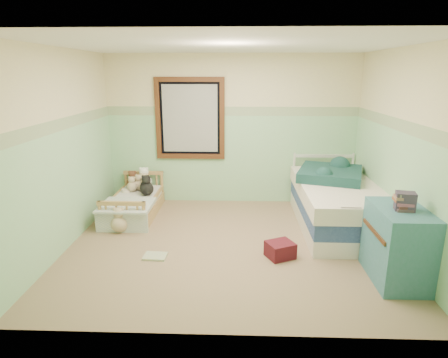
{
  "coord_description": "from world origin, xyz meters",
  "views": [
    {
      "loc": [
        0.1,
        -4.61,
        2.19
      ],
      "look_at": [
        -0.08,
        0.35,
        0.8
      ],
      "focal_mm": 30.51,
      "sensor_mm": 36.0,
      "label": 1
    }
  ],
  "objects_px": {
    "twin_bed_frame": "(335,220)",
    "dresser": "(398,245)",
    "floor_book": "(155,256)",
    "plush_floor_tan": "(120,224)",
    "plush_floor_cream": "(127,202)",
    "toddler_bed_frame": "(135,209)",
    "red_pillow": "(280,250)"
  },
  "relations": [
    {
      "from": "dresser",
      "to": "floor_book",
      "type": "height_order",
      "value": "dresser"
    },
    {
      "from": "plush_floor_tan",
      "to": "floor_book",
      "type": "xyz_separation_m",
      "value": [
        0.66,
        -0.75,
        -0.11
      ]
    },
    {
      "from": "twin_bed_frame",
      "to": "dresser",
      "type": "distance_m",
      "value": 1.53
    },
    {
      "from": "floor_book",
      "to": "dresser",
      "type": "bearing_deg",
      "value": -5.31
    },
    {
      "from": "red_pillow",
      "to": "floor_book",
      "type": "height_order",
      "value": "red_pillow"
    },
    {
      "from": "plush_floor_tan",
      "to": "red_pillow",
      "type": "relative_size",
      "value": 0.8
    },
    {
      "from": "toddler_bed_frame",
      "to": "floor_book",
      "type": "relative_size",
      "value": 4.95
    },
    {
      "from": "plush_floor_cream",
      "to": "dresser",
      "type": "distance_m",
      "value": 4.14
    },
    {
      "from": "twin_bed_frame",
      "to": "red_pillow",
      "type": "distance_m",
      "value": 1.36
    },
    {
      "from": "red_pillow",
      "to": "floor_book",
      "type": "relative_size",
      "value": 1.12
    },
    {
      "from": "twin_bed_frame",
      "to": "red_pillow",
      "type": "relative_size",
      "value": 6.65
    },
    {
      "from": "plush_floor_tan",
      "to": "plush_floor_cream",
      "type": "bearing_deg",
      "value": 99.92
    },
    {
      "from": "twin_bed_frame",
      "to": "dresser",
      "type": "height_order",
      "value": "dresser"
    },
    {
      "from": "plush_floor_cream",
      "to": "floor_book",
      "type": "bearing_deg",
      "value": -63.91
    },
    {
      "from": "dresser",
      "to": "plush_floor_cream",
      "type": "bearing_deg",
      "value": 149.5
    },
    {
      "from": "dresser",
      "to": "red_pillow",
      "type": "relative_size",
      "value": 2.63
    },
    {
      "from": "toddler_bed_frame",
      "to": "twin_bed_frame",
      "type": "bearing_deg",
      "value": -7.01
    },
    {
      "from": "red_pillow",
      "to": "plush_floor_cream",
      "type": "bearing_deg",
      "value": 145.41
    },
    {
      "from": "plush_floor_tan",
      "to": "dresser",
      "type": "xyz_separation_m",
      "value": [
        3.4,
        -1.16,
        0.28
      ]
    },
    {
      "from": "plush_floor_tan",
      "to": "dresser",
      "type": "distance_m",
      "value": 3.6
    },
    {
      "from": "toddler_bed_frame",
      "to": "red_pillow",
      "type": "bearing_deg",
      "value": -32.51
    },
    {
      "from": "plush_floor_cream",
      "to": "dresser",
      "type": "bearing_deg",
      "value": -30.5
    },
    {
      "from": "dresser",
      "to": "red_pillow",
      "type": "distance_m",
      "value": 1.32
    },
    {
      "from": "plush_floor_cream",
      "to": "red_pillow",
      "type": "bearing_deg",
      "value": -34.59
    },
    {
      "from": "toddler_bed_frame",
      "to": "dresser",
      "type": "bearing_deg",
      "value": -28.78
    },
    {
      "from": "plush_floor_cream",
      "to": "twin_bed_frame",
      "type": "xyz_separation_m",
      "value": [
        3.28,
        -0.63,
        -0.01
      ]
    },
    {
      "from": "plush_floor_cream",
      "to": "plush_floor_tan",
      "type": "relative_size",
      "value": 0.96
    },
    {
      "from": "twin_bed_frame",
      "to": "red_pillow",
      "type": "bearing_deg",
      "value": -132.35
    },
    {
      "from": "plush_floor_tan",
      "to": "twin_bed_frame",
      "type": "height_order",
      "value": "plush_floor_tan"
    },
    {
      "from": "toddler_bed_frame",
      "to": "floor_book",
      "type": "height_order",
      "value": "toddler_bed_frame"
    },
    {
      "from": "twin_bed_frame",
      "to": "red_pillow",
      "type": "xyz_separation_m",
      "value": [
        -0.91,
        -1.0,
        -0.01
      ]
    },
    {
      "from": "red_pillow",
      "to": "floor_book",
      "type": "bearing_deg",
      "value": -177.77
    }
  ]
}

